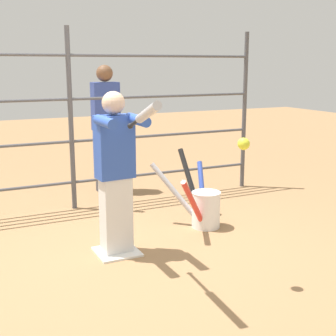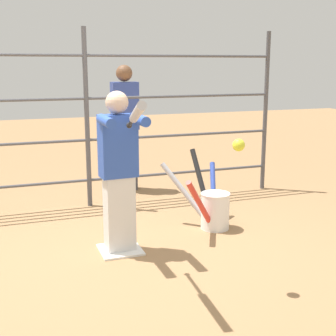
{
  "view_description": "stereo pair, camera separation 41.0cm",
  "coord_description": "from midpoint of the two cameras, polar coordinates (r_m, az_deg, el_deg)",
  "views": [
    {
      "loc": [
        1.39,
        4.04,
        1.78
      ],
      "look_at": [
        -0.34,
        0.43,
        0.89
      ],
      "focal_mm": 50.0,
      "sensor_mm": 36.0,
      "label": 1
    },
    {
      "loc": [
        1.02,
        4.2,
        1.78
      ],
      "look_at": [
        -0.34,
        0.43,
        0.89
      ],
      "focal_mm": 50.0,
      "sensor_mm": 36.0,
      "label": 2
    }
  ],
  "objects": [
    {
      "name": "baseball_bat_swinging",
      "position": [
        3.38,
        -6.29,
        6.47
      ],
      "size": [
        0.2,
        0.91,
        0.3
      ],
      "color": "black"
    },
    {
      "name": "home_plate",
      "position": [
        4.65,
        -8.79,
        -10.1
      ],
      "size": [
        0.4,
        0.4,
        0.02
      ],
      "color": "white",
      "rests_on": "ground"
    },
    {
      "name": "fence_backstop",
      "position": [
        5.89,
        -13.75,
        5.63
      ],
      "size": [
        5.15,
        0.06,
        2.23
      ],
      "color": "#4C4C51",
      "rests_on": "ground"
    },
    {
      "name": "batter",
      "position": [
        4.38,
        -9.09,
        -0.12
      ],
      "size": [
        0.4,
        0.54,
        1.55
      ],
      "color": "silver",
      "rests_on": "ground"
    },
    {
      "name": "bystander_behind_fence",
      "position": [
        6.66,
        -9.32,
        4.95
      ],
      "size": [
        0.37,
        0.23,
        1.78
      ],
      "color": "#3F3F47",
      "rests_on": "ground"
    },
    {
      "name": "bat_bucket",
      "position": [
        5.23,
        1.99,
        -4.64
      ],
      "size": [
        0.72,
        0.88,
        0.83
      ],
      "color": "white",
      "rests_on": "ground"
    },
    {
      "name": "ground_plane",
      "position": [
        4.65,
        -8.79,
        -10.21
      ],
      "size": [
        24.0,
        24.0,
        0.0
      ],
      "primitive_type": "plane",
      "color": "#9E754C"
    },
    {
      "name": "softball_in_flight",
      "position": [
        3.64,
        6.04,
        2.92
      ],
      "size": [
        0.1,
        0.1,
        0.1
      ],
      "color": "yellow"
    }
  ]
}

